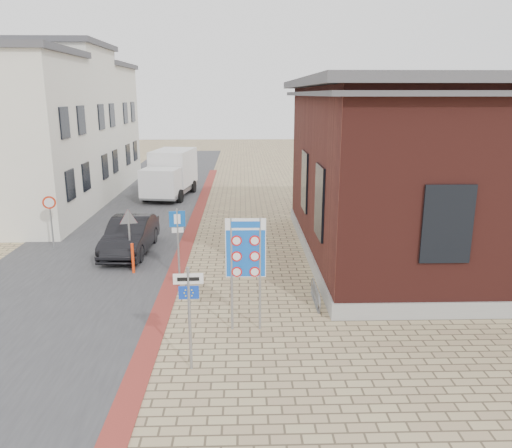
# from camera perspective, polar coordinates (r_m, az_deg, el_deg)

# --- Properties ---
(ground) EXTENTS (120.00, 120.00, 0.00)m
(ground) POSITION_cam_1_polar(r_m,az_deg,el_deg) (13.52, -3.29, -12.84)
(ground) COLOR tan
(ground) RESTS_ON ground
(road_strip) EXTENTS (7.00, 60.00, 0.02)m
(road_strip) POSITION_cam_1_polar(r_m,az_deg,el_deg) (28.33, -13.63, 1.51)
(road_strip) COLOR #38383A
(road_strip) RESTS_ON ground
(curb_strip) EXTENTS (0.60, 40.00, 0.02)m
(curb_strip) POSITION_cam_1_polar(r_m,az_deg,el_deg) (22.99, -7.59, -1.21)
(curb_strip) COLOR maroon
(curb_strip) RESTS_ON ground
(brick_building) EXTENTS (13.00, 13.00, 6.80)m
(brick_building) POSITION_cam_1_polar(r_m,az_deg,el_deg) (21.02, 22.62, 5.99)
(brick_building) COLOR gray
(brick_building) RESTS_ON ground
(townhouse_mid) EXTENTS (7.40, 6.40, 9.10)m
(townhouse_mid) POSITION_cam_1_polar(r_m,az_deg,el_deg) (32.14, -22.80, 10.53)
(townhouse_mid) COLOR silver
(townhouse_mid) RESTS_ON ground
(townhouse_far) EXTENTS (7.40, 6.40, 8.30)m
(townhouse_far) POSITION_cam_1_polar(r_m,az_deg,el_deg) (37.82, -19.51, 10.67)
(townhouse_far) COLOR silver
(townhouse_far) RESTS_ON ground
(bike_rack) EXTENTS (0.08, 1.80, 0.60)m
(bike_rack) POSITION_cam_1_polar(r_m,az_deg,el_deg) (15.56, 6.82, -8.04)
(bike_rack) COLOR slate
(bike_rack) RESTS_ON ground
(sedan) EXTENTS (1.67, 4.42, 1.44)m
(sedan) POSITION_cam_1_polar(r_m,az_deg,el_deg) (20.70, -14.19, -1.28)
(sedan) COLOR black
(sedan) RESTS_ON ground
(box_truck) EXTENTS (2.96, 5.71, 2.85)m
(box_truck) POSITION_cam_1_polar(r_m,az_deg,el_deg) (31.59, -9.75, 5.74)
(box_truck) COLOR slate
(box_truck) RESTS_ON ground
(border_sign) EXTENTS (1.07, 0.08, 3.12)m
(border_sign) POSITION_cam_1_polar(r_m,az_deg,el_deg) (13.11, -1.19, -3.02)
(border_sign) COLOR gray
(border_sign) RESTS_ON ground
(essen_sign) EXTENTS (0.68, 0.07, 2.51)m
(essen_sign) POSITION_cam_1_polar(r_m,az_deg,el_deg) (11.51, -7.66, -8.88)
(essen_sign) COLOR gray
(essen_sign) RESTS_ON ground
(parking_sign) EXTENTS (0.54, 0.12, 2.47)m
(parking_sign) POSITION_cam_1_polar(r_m,az_deg,el_deg) (17.26, -8.94, -0.85)
(parking_sign) COLOR gray
(parking_sign) RESTS_ON ground
(yield_sign) EXTENTS (0.74, 0.24, 2.10)m
(yield_sign) POSITION_cam_1_polar(r_m,az_deg,el_deg) (19.06, -14.34, 0.03)
(yield_sign) COLOR gray
(yield_sign) RESTS_ON ground
(speed_sign) EXTENTS (0.52, 0.17, 2.24)m
(speed_sign) POSITION_cam_1_polar(r_m,az_deg,el_deg) (22.00, -22.44, 1.05)
(speed_sign) COLOR gray
(speed_sign) RESTS_ON ground
(bollard) EXTENTS (0.13, 0.13, 1.12)m
(bollard) POSITION_cam_1_polar(r_m,az_deg,el_deg) (18.34, -13.89, -3.84)
(bollard) COLOR #FF3B0D
(bollard) RESTS_ON ground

